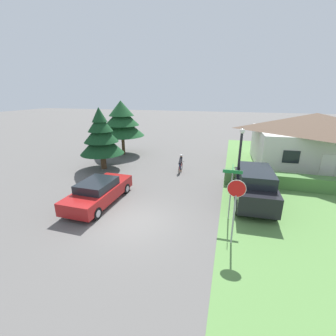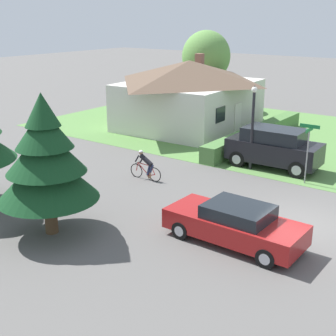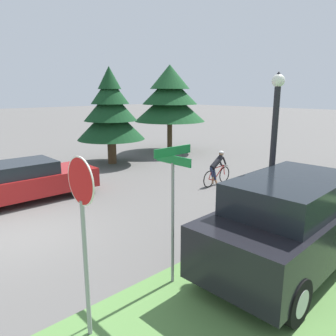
# 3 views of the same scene
# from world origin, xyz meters

# --- Properties ---
(ground_plane) EXTENTS (140.00, 140.00, 0.00)m
(ground_plane) POSITION_xyz_m (0.00, 0.00, 0.00)
(ground_plane) COLOR #5B5956
(grass_verge_right) EXTENTS (16.00, 36.00, 0.01)m
(grass_verge_right) POSITION_xyz_m (11.98, 4.00, 0.01)
(grass_verge_right) COLOR #568442
(grass_verge_right) RESTS_ON ground
(cottage_house) EXTENTS (9.51, 8.18, 4.71)m
(cottage_house) POSITION_xyz_m (10.68, 12.04, 2.31)
(cottage_house) COLOR beige
(cottage_house) RESTS_ON ground
(hedge_row) EXTENTS (11.44, 0.90, 0.93)m
(hedge_row) POSITION_xyz_m (9.72, 6.52, 0.46)
(hedge_row) COLOR #4C7A3D
(hedge_row) RESTS_ON ground
(sedan_left_lane) EXTENTS (1.98, 4.71, 1.39)m
(sedan_left_lane) POSITION_xyz_m (-2.72, 1.28, 0.70)
(sedan_left_lane) COLOR maroon
(sedan_left_lane) RESTS_ON ground
(cyclist) EXTENTS (0.44, 1.74, 1.39)m
(cyclist) POSITION_xyz_m (0.56, 7.71, 0.67)
(cyclist) COLOR black
(cyclist) RESTS_ON ground
(parked_suv_right) EXTENTS (2.15, 4.61, 2.02)m
(parked_suv_right) POSITION_xyz_m (5.70, 3.65, 1.04)
(parked_suv_right) COLOR black
(parked_suv_right) RESTS_ON ground
(street_lamp) EXTENTS (0.29, 0.29, 4.16)m
(street_lamp) POSITION_xyz_m (4.77, 4.44, 2.48)
(street_lamp) COLOR black
(street_lamp) RESTS_ON ground
(street_name_sign) EXTENTS (0.90, 0.90, 2.74)m
(street_name_sign) POSITION_xyz_m (4.41, 1.50, 1.90)
(street_name_sign) COLOR gray
(street_name_sign) RESTS_ON ground
(conifer_tall_near) EXTENTS (3.48, 3.48, 4.96)m
(conifer_tall_near) POSITION_xyz_m (-5.80, 6.87, 2.70)
(conifer_tall_near) COLOR #4C3823
(conifer_tall_near) RESTS_ON ground
(deciduous_tree_right) EXTENTS (3.86, 3.86, 6.20)m
(deciduous_tree_right) POSITION_xyz_m (17.14, 14.74, 4.16)
(deciduous_tree_right) COLOR #4C3823
(deciduous_tree_right) RESTS_ON ground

